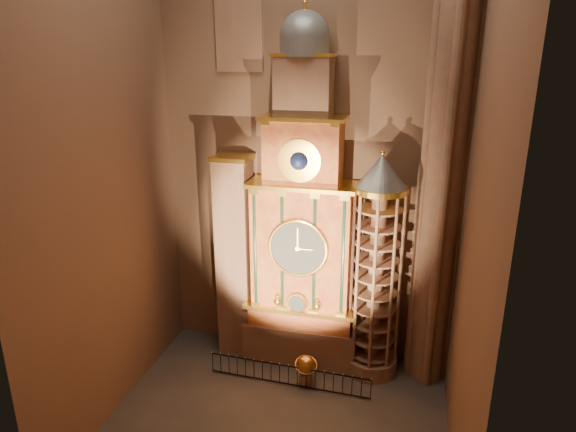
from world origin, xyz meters
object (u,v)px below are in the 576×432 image
(portrait_tower, at_px, (235,256))
(celestial_globe, at_px, (306,368))
(iron_railing, at_px, (288,375))
(astronomical_clock, at_px, (303,233))
(stair_turret, at_px, (376,270))

(portrait_tower, xyz_separation_m, celestial_globe, (4.10, -2.24, -4.24))
(celestial_globe, xyz_separation_m, iron_railing, (-0.77, -0.26, -0.35))
(astronomical_clock, relative_size, stair_turret, 1.55)
(portrait_tower, relative_size, iron_railing, 1.34)
(astronomical_clock, relative_size, portrait_tower, 1.64)
(stair_turret, relative_size, celestial_globe, 7.16)
(stair_turret, bearing_deg, celestial_globe, -145.05)
(astronomical_clock, height_order, celestial_globe, astronomical_clock)
(portrait_tower, bearing_deg, iron_railing, -36.92)
(portrait_tower, height_order, celestial_globe, portrait_tower)
(iron_railing, bearing_deg, stair_turret, 31.83)
(astronomical_clock, xyz_separation_m, portrait_tower, (-3.40, 0.02, -1.53))
(portrait_tower, bearing_deg, astronomical_clock, -0.29)
(astronomical_clock, height_order, portrait_tower, astronomical_clock)
(portrait_tower, relative_size, stair_turret, 0.94)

